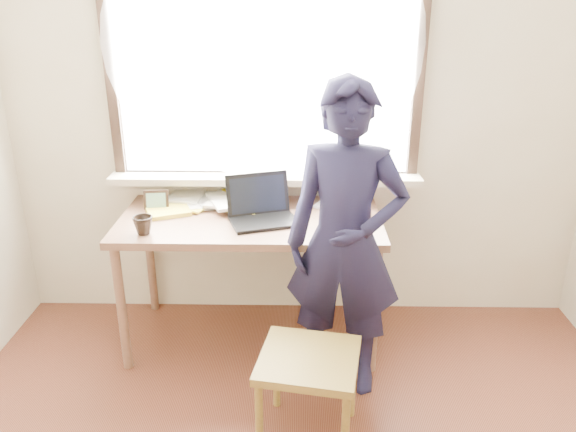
{
  "coord_description": "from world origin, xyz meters",
  "views": [
    {
      "loc": [
        -0.01,
        -1.3,
        1.96
      ],
      "look_at": [
        -0.05,
        0.95,
        1.07
      ],
      "focal_mm": 35.0,
      "sensor_mm": 36.0,
      "label": 1
    }
  ],
  "objects_px": {
    "desk": "(251,230)",
    "work_chair": "(309,369)",
    "mug_white": "(243,200)",
    "mug_dark": "(143,225)",
    "person": "(345,243)",
    "laptop": "(261,210)"
  },
  "relations": [
    {
      "from": "laptop",
      "to": "work_chair",
      "type": "bearing_deg",
      "value": -72.14
    },
    {
      "from": "laptop",
      "to": "mug_dark",
      "type": "distance_m",
      "value": 0.64
    },
    {
      "from": "desk",
      "to": "person",
      "type": "xyz_separation_m",
      "value": [
        0.5,
        -0.4,
        0.11
      ]
    },
    {
      "from": "laptop",
      "to": "mug_white",
      "type": "distance_m",
      "value": 0.22
    },
    {
      "from": "desk",
      "to": "work_chair",
      "type": "xyz_separation_m",
      "value": [
        0.32,
        -0.83,
        -0.33
      ]
    },
    {
      "from": "laptop",
      "to": "mug_white",
      "type": "height_order",
      "value": "laptop"
    },
    {
      "from": "desk",
      "to": "work_chair",
      "type": "height_order",
      "value": "desk"
    },
    {
      "from": "desk",
      "to": "person",
      "type": "bearing_deg",
      "value": -38.26
    },
    {
      "from": "laptop",
      "to": "mug_dark",
      "type": "relative_size",
      "value": 4.11
    },
    {
      "from": "desk",
      "to": "laptop",
      "type": "relative_size",
      "value": 3.43
    },
    {
      "from": "mug_dark",
      "to": "mug_white",
      "type": "bearing_deg",
      "value": 39.23
    },
    {
      "from": "desk",
      "to": "mug_dark",
      "type": "distance_m",
      "value": 0.61
    },
    {
      "from": "laptop",
      "to": "mug_dark",
      "type": "height_order",
      "value": "laptop"
    },
    {
      "from": "work_chair",
      "to": "mug_white",
      "type": "bearing_deg",
      "value": 110.81
    },
    {
      "from": "work_chair",
      "to": "person",
      "type": "xyz_separation_m",
      "value": [
        0.18,
        0.43,
        0.43
      ]
    },
    {
      "from": "desk",
      "to": "mug_dark",
      "type": "xyz_separation_m",
      "value": [
        -0.54,
        -0.24,
        0.13
      ]
    },
    {
      "from": "mug_dark",
      "to": "person",
      "type": "distance_m",
      "value": 1.05
    },
    {
      "from": "mug_dark",
      "to": "desk",
      "type": "bearing_deg",
      "value": 24.29
    },
    {
      "from": "mug_dark",
      "to": "person",
      "type": "xyz_separation_m",
      "value": [
        1.04,
        -0.15,
        -0.02
      ]
    },
    {
      "from": "desk",
      "to": "person",
      "type": "distance_m",
      "value": 0.65
    },
    {
      "from": "mug_white",
      "to": "person",
      "type": "bearing_deg",
      "value": -44.83
    },
    {
      "from": "mug_dark",
      "to": "work_chair",
      "type": "distance_m",
      "value": 1.13
    }
  ]
}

